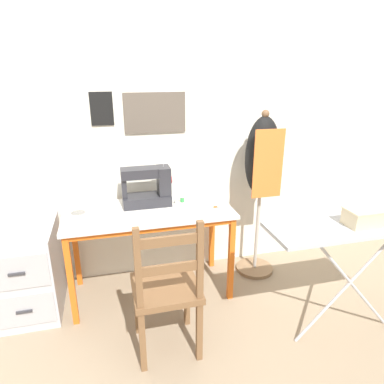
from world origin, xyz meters
TOP-DOWN VIEW (x-y plane):
  - ground_plane at (0.00, 0.00)m, footprint 14.00×14.00m
  - wall_back at (0.00, 0.63)m, footprint 10.00×0.07m
  - sewing_table at (0.00, 0.27)m, footprint 1.23×0.56m
  - sewing_machine at (0.02, 0.38)m, footprint 0.38×0.18m
  - fabric_bowl at (-0.49, 0.23)m, footprint 0.13×0.13m
  - scissors at (0.51, 0.18)m, footprint 0.10×0.11m
  - thread_spool_near_machine at (0.22, 0.35)m, footprint 0.04×0.04m
  - thread_spool_mid_table at (0.28, 0.37)m, footprint 0.04×0.04m
  - wooden_chair at (0.01, -0.35)m, footprint 0.40×0.38m
  - filing_cabinet at (-0.88, 0.28)m, footprint 0.41×0.56m
  - dress_form at (0.93, 0.35)m, footprint 0.32×0.32m
  - ironing_board at (1.19, -0.50)m, footprint 1.16×0.33m
  - storage_box at (1.17, -0.52)m, footprint 0.22×0.15m

SIDE VIEW (x-z plane):
  - ground_plane at x=0.00m, z-range 0.00..0.00m
  - filing_cabinet at x=-0.88m, z-range 0.00..0.66m
  - wooden_chair at x=0.01m, z-range -0.03..0.91m
  - sewing_table at x=0.00m, z-range 0.27..0.98m
  - scissors at x=0.51m, z-range 0.71..0.71m
  - thread_spool_near_machine at x=0.22m, z-range 0.71..0.74m
  - thread_spool_mid_table at x=0.28m, z-range 0.71..0.75m
  - fabric_bowl at x=-0.49m, z-range 0.71..0.76m
  - ironing_board at x=1.19m, z-range 0.36..1.18m
  - sewing_machine at x=0.02m, z-range 0.69..1.01m
  - storage_box at x=1.17m, z-range 0.82..0.92m
  - dress_form at x=0.93m, z-range 0.25..1.65m
  - wall_back at x=0.00m, z-range 0.00..2.55m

